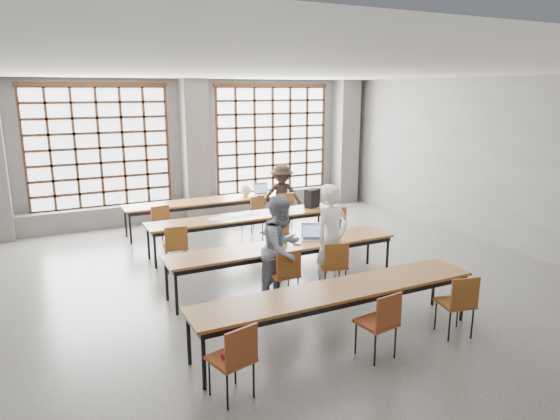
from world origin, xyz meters
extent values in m
plane|color=#52524F|center=(0.00, 0.00, 0.00)|extent=(11.00, 11.00, 0.00)
plane|color=silver|center=(0.00, 0.00, 3.50)|extent=(11.00, 11.00, 0.00)
plane|color=#5A5A58|center=(0.00, 5.50, 1.75)|extent=(10.00, 0.00, 10.00)
plane|color=#5A5A58|center=(5.00, 0.00, 1.75)|extent=(0.00, 11.00, 11.00)
cube|color=#525250|center=(0.00, 5.22, 1.75)|extent=(0.60, 0.55, 3.50)
cube|color=#525250|center=(4.50, 5.22, 1.75)|extent=(0.60, 0.55, 3.50)
cube|color=white|center=(-2.25, 5.48, 1.90)|extent=(3.20, 0.02, 2.80)
cube|color=black|center=(-2.25, 5.40, 1.90)|extent=(3.20, 0.05, 2.80)
cube|color=black|center=(-2.25, 5.40, 0.45)|extent=(3.32, 0.07, 0.10)
cube|color=black|center=(-2.25, 5.40, 3.35)|extent=(3.32, 0.07, 0.10)
cube|color=white|center=(2.25, 5.48, 1.90)|extent=(3.20, 0.02, 2.80)
cube|color=black|center=(2.25, 5.40, 1.90)|extent=(3.20, 0.05, 2.80)
cube|color=black|center=(2.25, 5.40, 0.45)|extent=(3.32, 0.07, 0.10)
cube|color=black|center=(2.25, 5.40, 3.35)|extent=(3.32, 0.07, 0.10)
cube|color=#525250|center=(0.00, 5.30, 0.25)|extent=(9.80, 0.35, 0.50)
cube|color=brown|center=(-0.04, 3.96, 0.71)|extent=(4.00, 0.70, 0.04)
cube|color=black|center=(-0.04, 3.96, 0.65)|extent=(3.90, 0.64, 0.08)
cylinder|color=black|center=(-1.96, 3.67, 0.34)|extent=(0.05, 0.05, 0.69)
cylinder|color=black|center=(-1.96, 4.25, 0.34)|extent=(0.05, 0.05, 0.69)
cylinder|color=black|center=(1.88, 3.67, 0.34)|extent=(0.05, 0.05, 0.69)
cylinder|color=black|center=(1.88, 4.25, 0.34)|extent=(0.05, 0.05, 0.69)
cube|color=brown|center=(0.09, 2.20, 0.71)|extent=(4.00, 0.70, 0.04)
cube|color=black|center=(0.09, 2.20, 0.65)|extent=(3.90, 0.64, 0.08)
cylinder|color=black|center=(-1.83, 1.91, 0.34)|extent=(0.05, 0.05, 0.69)
cylinder|color=black|center=(-1.83, 2.49, 0.34)|extent=(0.05, 0.05, 0.69)
cylinder|color=black|center=(2.01, 1.91, 0.34)|extent=(0.05, 0.05, 0.69)
cylinder|color=black|center=(2.01, 2.49, 0.34)|extent=(0.05, 0.05, 0.69)
cube|color=brown|center=(-0.07, 0.09, 0.71)|extent=(4.00, 0.70, 0.04)
cube|color=black|center=(-0.07, 0.09, 0.65)|extent=(3.90, 0.64, 0.08)
cylinder|color=black|center=(-1.99, -0.20, 0.34)|extent=(0.05, 0.05, 0.69)
cylinder|color=black|center=(-1.99, 0.38, 0.34)|extent=(0.05, 0.05, 0.69)
cylinder|color=black|center=(1.85, -0.20, 0.34)|extent=(0.05, 0.05, 0.69)
cylinder|color=black|center=(1.85, 0.38, 0.34)|extent=(0.05, 0.05, 0.69)
cube|color=brown|center=(-0.30, -1.90, 0.71)|extent=(4.00, 0.70, 0.04)
cube|color=black|center=(-0.30, -1.90, 0.65)|extent=(3.90, 0.64, 0.08)
cylinder|color=black|center=(-2.22, -2.19, 0.34)|extent=(0.05, 0.05, 0.69)
cylinder|color=black|center=(-2.22, -1.61, 0.34)|extent=(0.05, 0.05, 0.69)
cylinder|color=black|center=(1.62, -2.19, 0.34)|extent=(0.05, 0.05, 0.69)
cylinder|color=black|center=(1.62, -1.61, 0.34)|extent=(0.05, 0.05, 0.69)
cube|color=brown|center=(-1.44, 3.41, 0.45)|extent=(0.49, 0.49, 0.04)
cube|color=brown|center=(-1.41, 3.21, 0.68)|extent=(0.40, 0.10, 0.40)
cylinder|color=black|center=(-1.44, 3.41, 0.23)|extent=(0.02, 0.02, 0.45)
cube|color=brown|center=(0.76, 3.41, 0.45)|extent=(0.52, 0.52, 0.04)
cube|color=brown|center=(0.81, 3.21, 0.68)|extent=(0.39, 0.14, 0.40)
cylinder|color=black|center=(0.76, 3.41, 0.23)|extent=(0.02, 0.02, 0.45)
cube|color=brown|center=(1.56, 3.41, 0.45)|extent=(0.46, 0.46, 0.04)
cube|color=brown|center=(1.54, 3.21, 0.68)|extent=(0.40, 0.07, 0.40)
cylinder|color=black|center=(1.56, 3.41, 0.23)|extent=(0.02, 0.02, 0.45)
cube|color=brown|center=(-1.51, 1.65, 0.45)|extent=(0.48, 0.48, 0.04)
cube|color=brown|center=(-1.54, 1.45, 0.68)|extent=(0.40, 0.09, 0.40)
cylinder|color=black|center=(-1.51, 1.65, 0.23)|extent=(0.02, 0.02, 0.45)
cube|color=brown|center=(0.49, 1.65, 0.45)|extent=(0.49, 0.49, 0.04)
cube|color=brown|center=(0.53, 1.45, 0.68)|extent=(0.40, 0.10, 0.40)
cylinder|color=black|center=(0.49, 1.65, 0.23)|extent=(0.02, 0.02, 0.45)
cube|color=brown|center=(1.89, 1.65, 0.45)|extent=(0.52, 0.52, 0.04)
cube|color=brown|center=(1.84, 1.46, 0.68)|extent=(0.39, 0.14, 0.40)
cylinder|color=black|center=(1.89, 1.65, 0.23)|extent=(0.02, 0.02, 0.45)
cube|color=maroon|center=(-0.37, -0.46, 0.45)|extent=(0.43, 0.43, 0.04)
cube|color=maroon|center=(-0.38, -0.66, 0.68)|extent=(0.40, 0.04, 0.40)
cylinder|color=black|center=(-0.37, -0.46, 0.23)|extent=(0.02, 0.02, 0.45)
cube|color=brown|center=(0.53, -0.46, 0.45)|extent=(0.52, 0.52, 0.04)
cube|color=brown|center=(0.47, -0.65, 0.68)|extent=(0.39, 0.14, 0.40)
cylinder|color=black|center=(0.53, -0.46, 0.23)|extent=(0.02, 0.02, 0.45)
cube|color=brown|center=(-2.00, -2.45, 0.45)|extent=(0.51, 0.51, 0.04)
cube|color=brown|center=(-1.95, -2.64, 0.68)|extent=(0.40, 0.13, 0.40)
cylinder|color=black|center=(-2.00, -2.45, 0.23)|extent=(0.02, 0.02, 0.45)
cube|color=maroon|center=(-0.10, -2.45, 0.45)|extent=(0.47, 0.47, 0.04)
cube|color=maroon|center=(-0.07, -2.64, 0.68)|extent=(0.40, 0.08, 0.40)
cylinder|color=black|center=(-0.10, -2.45, 0.23)|extent=(0.02, 0.02, 0.45)
cube|color=brown|center=(1.20, -2.45, 0.45)|extent=(0.50, 0.50, 0.04)
cube|color=brown|center=(1.16, -2.64, 0.68)|extent=(0.40, 0.12, 0.40)
cylinder|color=black|center=(1.20, -2.45, 0.23)|extent=(0.02, 0.02, 0.45)
imported|color=white|center=(0.53, -0.41, 0.89)|extent=(0.73, 0.56, 1.78)
imported|color=#18264A|center=(-0.37, -0.41, 0.85)|extent=(1.03, 0.95, 1.69)
imported|color=black|center=(1.56, 3.46, 0.76)|extent=(1.12, 0.90, 1.51)
cube|color=#BBBABF|center=(0.48, 0.14, 0.74)|extent=(0.44, 0.40, 0.02)
cube|color=black|center=(0.47, 0.13, 0.75)|extent=(0.35, 0.30, 0.00)
cube|color=#BBBABF|center=(0.54, 0.26, 0.86)|extent=(0.35, 0.23, 0.26)
cube|color=#8BB3F1|center=(0.54, 0.25, 0.83)|extent=(0.30, 0.19, 0.21)
cube|color=#B7B7BC|center=(1.31, 4.01, 0.74)|extent=(0.37, 0.28, 0.02)
cube|color=black|center=(1.31, 4.00, 0.75)|extent=(0.31, 0.20, 0.00)
cube|color=#B7B7BC|center=(1.31, 4.15, 0.86)|extent=(0.36, 0.09, 0.26)
cube|color=#84AFE5|center=(1.31, 4.13, 0.83)|extent=(0.31, 0.06, 0.21)
ellipsoid|color=silver|center=(0.88, 0.07, 0.75)|extent=(0.10, 0.07, 0.04)
cube|color=#2B853B|center=(-0.12, 0.17, 0.78)|extent=(0.27, 0.16, 0.09)
cube|color=black|center=(0.11, -0.01, 0.74)|extent=(0.14, 0.11, 0.01)
cube|color=silver|center=(-0.51, 2.25, 0.73)|extent=(0.33, 0.26, 0.00)
cube|color=white|center=(-0.21, 2.15, 0.73)|extent=(0.35, 0.31, 0.00)
cube|color=silver|center=(0.19, 2.20, 0.73)|extent=(0.36, 0.32, 0.00)
cube|color=black|center=(1.69, 2.25, 0.93)|extent=(0.37, 0.31, 0.40)
ellipsoid|color=white|center=(0.86, 4.01, 0.87)|extent=(0.32, 0.28, 0.29)
cube|color=#A7141C|center=(-2.00, -2.45, 0.50)|extent=(0.21, 0.10, 0.06)
camera|label=1|loc=(-3.65, -6.96, 3.23)|focal=32.00mm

